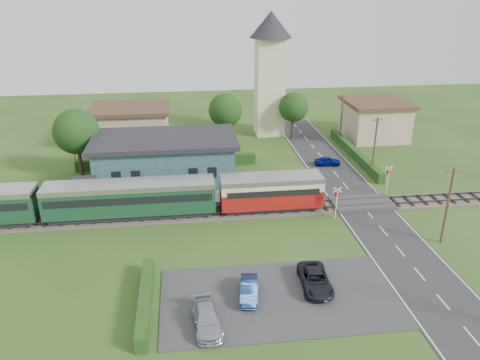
{
  "coord_description": "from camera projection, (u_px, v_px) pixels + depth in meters",
  "views": [
    {
      "loc": [
        -7.76,
        -39.32,
        20.95
      ],
      "look_at": [
        -2.35,
        4.0,
        2.64
      ],
      "focal_mm": 35.0,
      "sensor_mm": 36.0,
      "label": 1
    }
  ],
  "objects": [
    {
      "name": "house_west",
      "position": [
        131.0,
        126.0,
        65.05
      ],
      "size": [
        10.8,
        8.8,
        5.5
      ],
      "color": "tan",
      "rests_on": "ground"
    },
    {
      "name": "tree_b",
      "position": [
        225.0,
        111.0,
        63.85
      ],
      "size": [
        4.6,
        4.6,
        7.34
      ],
      "color": "#332316",
      "rests_on": "ground"
    },
    {
      "name": "train",
      "position": [
        96.0,
        200.0,
        44.1
      ],
      "size": [
        43.2,
        2.9,
        3.4
      ],
      "color": "#232328",
      "rests_on": "ground"
    },
    {
      "name": "car_park_blue",
      "position": [
        249.0,
        290.0,
        33.6
      ],
      "size": [
        1.78,
        3.72,
        1.18
      ],
      "primitive_type": "imported",
      "rotation": [
        0.0,
        0.0,
        -0.16
      ],
      "color": "navy",
      "rests_on": "car_park"
    },
    {
      "name": "hedge_roadside",
      "position": [
        354.0,
        153.0,
        61.0
      ],
      "size": [
        0.8,
        18.0,
        1.2
      ],
      "primitive_type": "cube",
      "color": "#193814",
      "rests_on": "ground"
    },
    {
      "name": "pedestrian_far",
      "position": [
        121.0,
        194.0,
        47.41
      ],
      "size": [
        0.91,
        1.01,
        1.7
      ],
      "primitive_type": "imported",
      "rotation": [
        0.0,
        0.0,
        1.18
      ],
      "color": "gray",
      "rests_on": "platform"
    },
    {
      "name": "tree_a",
      "position": [
        76.0,
        132.0,
        53.41
      ],
      "size": [
        5.2,
        5.2,
        8.0
      ],
      "color": "#332316",
      "rests_on": "ground"
    },
    {
      "name": "pedestrian_near",
      "position": [
        232.0,
        191.0,
        48.35
      ],
      "size": [
        0.65,
        0.52,
        1.55
      ],
      "primitive_type": "imported",
      "rotation": [
        0.0,
        0.0,
        2.85
      ],
      "color": "gray",
      "rests_on": "platform"
    },
    {
      "name": "railway_track",
      "position": [
        266.0,
        210.0,
        46.76
      ],
      "size": [
        76.0,
        3.2,
        0.49
      ],
      "color": "#4C443D",
      "rests_on": "ground"
    },
    {
      "name": "church_tower",
      "position": [
        270.0,
        65.0,
        67.21
      ],
      "size": [
        6.0,
        6.0,
        17.6
      ],
      "color": "beige",
      "rests_on": "ground"
    },
    {
      "name": "car_park_silver",
      "position": [
        207.0,
        319.0,
        30.65
      ],
      "size": [
        2.08,
        4.38,
        1.23
      ],
      "primitive_type": "imported",
      "rotation": [
        0.0,
        0.0,
        0.09
      ],
      "color": "#9D9FAB",
      "rests_on": "car_park"
    },
    {
      "name": "car_park_dark",
      "position": [
        315.0,
        280.0,
        34.67
      ],
      "size": [
        2.33,
        4.64,
        1.26
      ],
      "primitive_type": "imported",
      "rotation": [
        0.0,
        0.0,
        -0.05
      ],
      "color": "black",
      "rests_on": "car_park"
    },
    {
      "name": "car_on_road",
      "position": [
        328.0,
        161.0,
        58.28
      ],
      "size": [
        3.3,
        1.52,
        1.1
      ],
      "primitive_type": "imported",
      "rotation": [
        0.0,
        0.0,
        1.5
      ],
      "color": "#030D70",
      "rests_on": "road"
    },
    {
      "name": "tree_c",
      "position": [
        293.0,
        107.0,
        66.96
      ],
      "size": [
        4.2,
        4.2,
        6.78
      ],
      "color": "#332316",
      "rests_on": "ground"
    },
    {
      "name": "utility_pole_d",
      "position": [
        341.0,
        118.0,
        65.32
      ],
      "size": [
        1.4,
        0.22,
        7.0
      ],
      "color": "#473321",
      "rests_on": "ground"
    },
    {
      "name": "equipment_hut",
      "position": [
        84.0,
        191.0,
        47.0
      ],
      "size": [
        2.3,
        2.3,
        2.55
      ],
      "color": "beige",
      "rests_on": "platform"
    },
    {
      "name": "ground",
      "position": [
        269.0,
        220.0,
        44.97
      ],
      "size": [
        120.0,
        120.0,
        0.0
      ],
      "primitive_type": "plane",
      "color": "#2D4C19"
    },
    {
      "name": "crossing_signal_near",
      "position": [
        337.0,
        198.0,
        44.5
      ],
      "size": [
        0.84,
        0.28,
        3.28
      ],
      "color": "silver",
      "rests_on": "ground"
    },
    {
      "name": "crossing_signal_far",
      "position": [
        388.0,
        176.0,
        49.72
      ],
      "size": [
        0.84,
        0.28,
        3.28
      ],
      "color": "silver",
      "rests_on": "ground"
    },
    {
      "name": "utility_pole_b",
      "position": [
        448.0,
        205.0,
        39.7
      ],
      "size": [
        1.4,
        0.22,
        7.0
      ],
      "color": "#473321",
      "rests_on": "ground"
    },
    {
      "name": "streetlamp_east",
      "position": [
        342.0,
        113.0,
        70.33
      ],
      "size": [
        0.3,
        0.3,
        5.15
      ],
      "color": "#3F3F47",
      "rests_on": "ground"
    },
    {
      "name": "hedge_station",
      "position": [
        167.0,
        162.0,
        57.76
      ],
      "size": [
        22.0,
        0.8,
        1.3
      ],
      "primitive_type": "cube",
      "color": "#193814",
      "rests_on": "ground"
    },
    {
      "name": "house_east",
      "position": [
        375.0,
        119.0,
        68.14
      ],
      "size": [
        8.8,
        8.8,
        5.5
      ],
      "color": "tan",
      "rests_on": "ground"
    },
    {
      "name": "streetlamp_west",
      "position": [
        72.0,
        136.0,
        59.58
      ],
      "size": [
        0.3,
        0.3,
        5.15
      ],
      "color": "#3F3F47",
      "rests_on": "ground"
    },
    {
      "name": "station_building",
      "position": [
        165.0,
        159.0,
        52.85
      ],
      "size": [
        16.0,
        9.0,
        5.3
      ],
      "color": "#224745",
      "rests_on": "ground"
    },
    {
      "name": "car_park",
      "position": [
        279.0,
        297.0,
        33.8
      ],
      "size": [
        17.0,
        9.0,
        0.08
      ],
      "primitive_type": "cube",
      "color": "#333335",
      "rests_on": "ground"
    },
    {
      "name": "crossing_deck",
      "position": [
        362.0,
        203.0,
        47.86
      ],
      "size": [
        6.2,
        3.4,
        0.45
      ],
      "primitive_type": "cube",
      "color": "#333335",
      "rests_on": "ground"
    },
    {
      "name": "platform",
      "position": [
        166.0,
        201.0,
        48.5
      ],
      "size": [
        30.0,
        3.0,
        0.45
      ],
      "primitive_type": "cube",
      "color": "gray",
      "rests_on": "ground"
    },
    {
      "name": "hedge_carpark",
      "position": [
        145.0,
        301.0,
        32.5
      ],
      "size": [
        0.8,
        9.0,
        1.2
      ],
      "primitive_type": "cube",
      "color": "#193814",
      "rests_on": "ground"
    },
    {
      "name": "road",
      "position": [
        369.0,
        214.0,
        46.1
      ],
      "size": [
        6.0,
        70.0,
        0.05
      ],
      "primitive_type": "cube",
      "color": "#28282B",
      "rests_on": "ground"
    },
    {
      "name": "utility_pole_c",
      "position": [
        375.0,
        146.0,
        54.34
      ],
      "size": [
        1.4,
        0.22,
        7.0
      ],
      "color": "#473321",
      "rests_on": "ground"
    }
  ]
}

